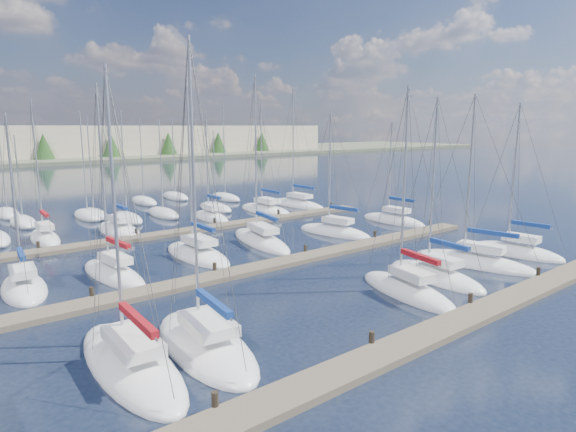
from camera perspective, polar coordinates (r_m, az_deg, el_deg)
ground at (r=73.85m, az=-22.74°, el=2.11°), size 400.00×400.00×0.00m
dock_near at (r=25.10m, az=17.67°, el=-12.70°), size 44.00×1.93×1.10m
dock_mid at (r=34.32m, az=-2.10°, el=-5.84°), size 44.00×1.93×1.10m
dock_far at (r=46.02m, az=-12.47°, el=-1.82°), size 44.00×1.93×1.10m
sailboat_p at (r=52.45m, az=-9.10°, el=-0.15°), size 2.58×6.85×11.76m
sailboat_m at (r=51.33m, az=12.36°, el=-0.51°), size 2.66×7.83×11.02m
sailboat_c at (r=22.73m, az=-9.78°, el=-14.80°), size 4.22×8.97×14.31m
sailboat_l at (r=44.92m, az=5.54°, el=-1.89°), size 3.96×8.15×11.98m
sailboat_h at (r=33.55m, az=-28.81°, el=-7.53°), size 3.10×6.78×11.39m
sailboat_g at (r=41.71m, az=25.37°, el=-3.85°), size 3.23×7.47×12.33m
sailboat_r at (r=60.43m, az=1.10°, el=1.40°), size 3.18×9.52×15.17m
sailboat_n at (r=47.25m, az=-26.85°, el=-2.35°), size 2.36×7.07×12.87m
sailboat_b at (r=21.88m, az=-18.15°, el=-16.26°), size 3.25×9.60×12.97m
sailboat_d at (r=29.93m, az=13.90°, el=-8.59°), size 3.94×8.13×12.87m
sailboat_q at (r=56.46m, az=-2.68°, el=0.72°), size 3.40×9.12×12.98m
sailboat_f at (r=37.42m, az=21.19°, el=-5.13°), size 4.20×9.26×12.78m
sailboat_o at (r=48.31m, az=-19.40°, el=-1.55°), size 2.97×7.99×14.86m
sailboat_i at (r=34.22m, az=-19.98°, el=-6.47°), size 2.97×8.24×13.29m
sailboat_k at (r=41.44m, az=-3.25°, el=-2.91°), size 4.49×10.21×14.79m
sailboat_e at (r=33.25m, az=17.08°, el=-6.80°), size 3.42×7.96×12.41m
sailboat_j at (r=37.64m, az=-10.70°, el=-4.49°), size 2.98×8.45×14.11m
distant_boats at (r=57.19m, az=-22.48°, el=0.16°), size 36.93×20.75×13.30m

